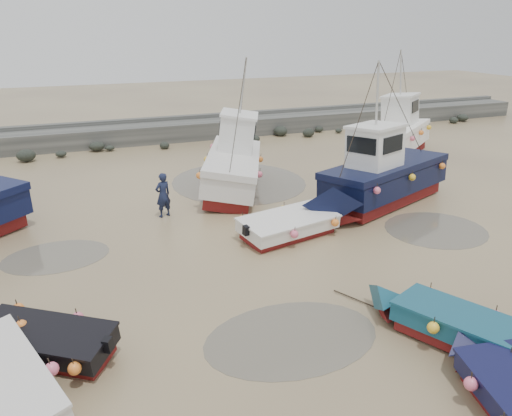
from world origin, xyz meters
The scene contains 14 objects.
ground centered at (0.00, 0.00, 0.00)m, with size 120.00×120.00×0.00m, color tan.
seawall centered at (0.05, 21.99, 0.63)m, with size 60.00×4.92×1.50m.
puddle_a centered at (-2.23, -2.35, 0.00)m, with size 4.67×4.67×0.01m, color #5C5649.
puddle_b centered at (6.18, 2.10, 0.00)m, with size 4.00×4.00×0.01m, color #5C5649.
puddle_c centered at (-7.82, 5.01, 0.00)m, with size 3.61×3.61×0.01m, color #5C5649.
puddle_d centered at (1.09, 10.95, 0.00)m, with size 6.79×6.79×0.01m, color #5C5649.
dinghy_0 centered at (-8.92, -1.89, 0.54)m, with size 2.89×6.22×1.43m.
dinghy_2 centered at (1.48, -3.86, 0.55)m, with size 3.14×5.36×1.43m.
dinghy_4 centered at (-8.34, -0.68, 0.56)m, with size 4.85×3.79×1.43m.
dinghy_5 centered at (0.82, 3.73, 0.55)m, with size 6.06×2.66×1.43m.
cabin_boat_1 centered at (0.46, 10.31, 1.34)m, with size 5.33×9.69×6.22m.
cabin_boat_2 centered at (5.60, 5.30, 1.35)m, with size 9.62×5.19×6.22m.
cabin_boat_3 centered at (12.35, 12.73, 1.38)m, with size 8.12×6.55×6.22m.
person centered at (-3.48, 7.48, 0.00)m, with size 0.69×0.46×1.90m, color #161C37.
Camera 1 is at (-7.13, -12.19, 7.60)m, focal length 35.00 mm.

